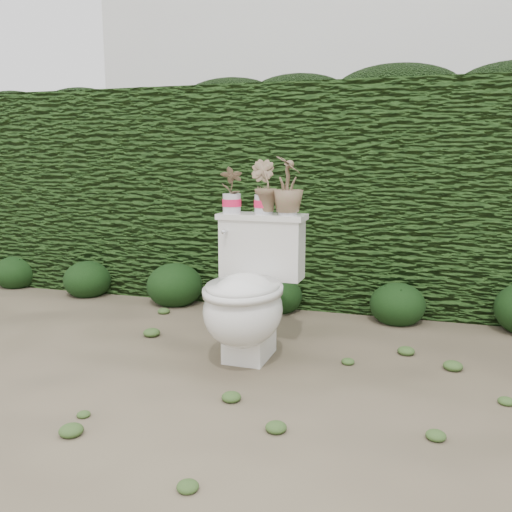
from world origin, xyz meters
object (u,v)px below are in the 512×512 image
(toilet, at_px, (248,296))
(potted_plant_left, at_px, (232,191))
(potted_plant_right, at_px, (288,187))
(potted_plant_center, at_px, (264,188))

(toilet, distance_m, potted_plant_left, 0.62)
(toilet, relative_size, potted_plant_left, 3.11)
(potted_plant_left, bearing_deg, potted_plant_right, 177.07)
(potted_plant_right, bearing_deg, potted_plant_left, 70.52)
(potted_plant_left, relative_size, potted_plant_right, 0.81)
(potted_plant_left, bearing_deg, potted_plant_center, 177.07)
(potted_plant_left, height_order, potted_plant_center, potted_plant_center)
(toilet, distance_m, potted_plant_center, 0.61)
(toilet, height_order, potted_plant_right, potted_plant_right)
(potted_plant_center, bearing_deg, potted_plant_right, -157.94)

